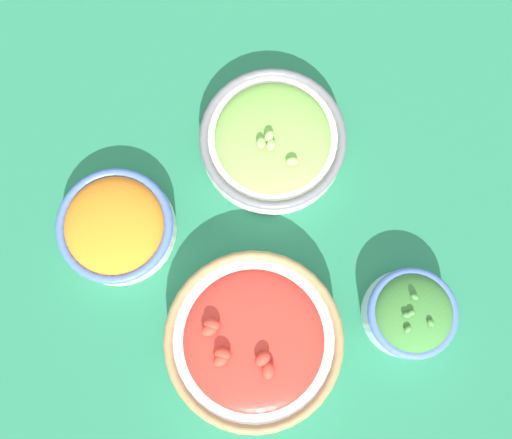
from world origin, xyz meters
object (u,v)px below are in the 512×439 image
at_px(bowl_broccoli, 411,313).
at_px(bowl_carrots, 116,226).
at_px(bowl_lettuce, 273,140).
at_px(bowl_cherry_tomatoes, 254,340).

relative_size(bowl_broccoli, bowl_carrots, 0.74).
distance_m(bowl_lettuce, bowl_cherry_tomatoes, 0.26).
height_order(bowl_cherry_tomatoes, bowl_carrots, bowl_cherry_tomatoes).
relative_size(bowl_lettuce, bowl_broccoli, 1.73).
bearing_deg(bowl_broccoli, bowl_cherry_tomatoes, -127.43).
bearing_deg(bowl_lettuce, bowl_carrots, -107.04).
height_order(bowl_lettuce, bowl_carrots, bowl_lettuce).
height_order(bowl_lettuce, bowl_broccoli, bowl_broccoli).
height_order(bowl_lettuce, bowl_cherry_tomatoes, bowl_cherry_tomatoes).
bearing_deg(bowl_broccoli, bowl_carrots, -153.43).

